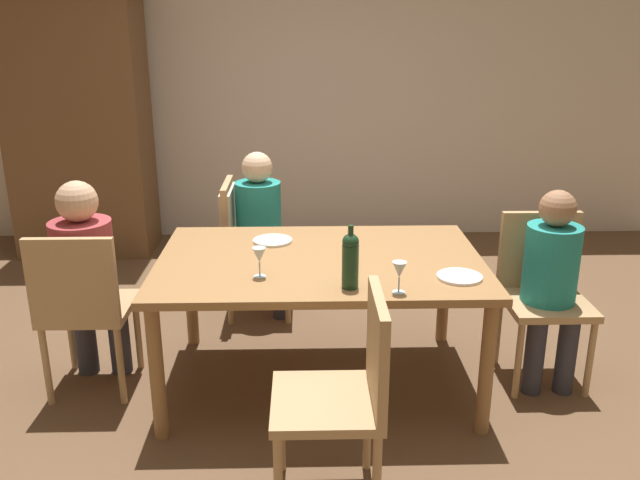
{
  "coord_description": "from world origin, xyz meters",
  "views": [
    {
      "loc": [
        -0.08,
        -3.25,
        1.92
      ],
      "look_at": [
        0.0,
        0.0,
        0.83
      ],
      "focal_mm": 37.06,
      "sensor_mm": 36.0,
      "label": 1
    }
  ],
  "objects_px": {
    "armoire_cabinet": "(79,124)",
    "chair_right_end": "(542,285)",
    "dining_table": "(320,271)",
    "wine_glass_near_left": "(399,271)",
    "person_man_bearded": "(552,275)",
    "dinner_plate_guest_left": "(460,277)",
    "wine_glass_centre": "(259,256)",
    "person_man_guest": "(263,222)",
    "chair_left_end": "(83,302)",
    "dinner_plate_host": "(273,241)",
    "wine_bottle_tall_green": "(350,259)",
    "chair_near": "(348,386)",
    "chair_far_left": "(240,230)",
    "person_woman_host": "(87,271)"
  },
  "relations": [
    {
      "from": "armoire_cabinet",
      "to": "chair_far_left",
      "type": "distance_m",
      "value": 2.05
    },
    {
      "from": "person_woman_host",
      "to": "chair_right_end",
      "type": "bearing_deg",
      "value": 1.43
    },
    {
      "from": "dining_table",
      "to": "person_woman_host",
      "type": "bearing_deg",
      "value": 178.79
    },
    {
      "from": "chair_right_end",
      "to": "person_man_guest",
      "type": "distance_m",
      "value": 1.81
    },
    {
      "from": "chair_near",
      "to": "dinner_plate_host",
      "type": "bearing_deg",
      "value": 15.85
    },
    {
      "from": "wine_glass_centre",
      "to": "wine_glass_near_left",
      "type": "bearing_deg",
      "value": -18.32
    },
    {
      "from": "dinner_plate_host",
      "to": "dining_table",
      "type": "bearing_deg",
      "value": -46.85
    },
    {
      "from": "armoire_cabinet",
      "to": "wine_bottle_tall_green",
      "type": "bearing_deg",
      "value": -52.6
    },
    {
      "from": "dining_table",
      "to": "person_man_bearded",
      "type": "height_order",
      "value": "person_man_bearded"
    },
    {
      "from": "dinner_plate_guest_left",
      "to": "armoire_cabinet",
      "type": "bearing_deg",
      "value": 135.02
    },
    {
      "from": "chair_left_end",
      "to": "chair_near",
      "type": "xyz_separation_m",
      "value": [
        1.32,
        -0.86,
        0.0
      ]
    },
    {
      "from": "wine_bottle_tall_green",
      "to": "wine_glass_centre",
      "type": "relative_size",
      "value": 2.04
    },
    {
      "from": "dining_table",
      "to": "wine_glass_near_left",
      "type": "xyz_separation_m",
      "value": [
        0.35,
        -0.47,
        0.18
      ]
    },
    {
      "from": "wine_glass_near_left",
      "to": "wine_glass_centre",
      "type": "height_order",
      "value": "same"
    },
    {
      "from": "dining_table",
      "to": "dinner_plate_guest_left",
      "type": "bearing_deg",
      "value": -24.22
    },
    {
      "from": "person_woman_host",
      "to": "wine_glass_near_left",
      "type": "relative_size",
      "value": 7.75
    },
    {
      "from": "dining_table",
      "to": "wine_glass_centre",
      "type": "bearing_deg",
      "value": -139.42
    },
    {
      "from": "armoire_cabinet",
      "to": "dining_table",
      "type": "relative_size",
      "value": 1.28
    },
    {
      "from": "dining_table",
      "to": "dinner_plate_host",
      "type": "relative_size",
      "value": 7.66
    },
    {
      "from": "chair_right_end",
      "to": "chair_far_left",
      "type": "height_order",
      "value": "same"
    },
    {
      "from": "dining_table",
      "to": "wine_glass_near_left",
      "type": "distance_m",
      "value": 0.61
    },
    {
      "from": "person_man_bearded",
      "to": "dinner_plate_guest_left",
      "type": "height_order",
      "value": "person_man_bearded"
    },
    {
      "from": "wine_bottle_tall_green",
      "to": "dinner_plate_host",
      "type": "relative_size",
      "value": 1.37
    },
    {
      "from": "armoire_cabinet",
      "to": "person_man_bearded",
      "type": "xyz_separation_m",
      "value": [
        3.18,
        -2.34,
        -0.46
      ]
    },
    {
      "from": "dining_table",
      "to": "chair_near",
      "type": "bearing_deg",
      "value": -84.72
    },
    {
      "from": "chair_near",
      "to": "wine_glass_centre",
      "type": "distance_m",
      "value": 0.85
    },
    {
      "from": "chair_near",
      "to": "person_man_guest",
      "type": "xyz_separation_m",
      "value": [
        -0.44,
        1.89,
        0.11
      ]
    },
    {
      "from": "chair_far_left",
      "to": "person_man_guest",
      "type": "bearing_deg",
      "value": 90.0
    },
    {
      "from": "wine_glass_centre",
      "to": "armoire_cabinet",
      "type": "bearing_deg",
      "value": 122.7
    },
    {
      "from": "dinner_plate_guest_left",
      "to": "chair_left_end",
      "type": "bearing_deg",
      "value": 173.59
    },
    {
      "from": "person_woman_host",
      "to": "dinner_plate_host",
      "type": "relative_size",
      "value": 5.21
    },
    {
      "from": "chair_near",
      "to": "wine_bottle_tall_green",
      "type": "distance_m",
      "value": 0.64
    },
    {
      "from": "dinner_plate_guest_left",
      "to": "chair_right_end",
      "type": "bearing_deg",
      "value": 34.6
    },
    {
      "from": "chair_right_end",
      "to": "chair_far_left",
      "type": "relative_size",
      "value": 1.0
    },
    {
      "from": "chair_right_end",
      "to": "chair_far_left",
      "type": "xyz_separation_m",
      "value": [
        -1.73,
        0.86,
        0.06
      ]
    },
    {
      "from": "chair_left_end",
      "to": "person_woman_host",
      "type": "bearing_deg",
      "value": 90.0
    },
    {
      "from": "dining_table",
      "to": "wine_bottle_tall_green",
      "type": "relative_size",
      "value": 5.6
    },
    {
      "from": "dinner_plate_guest_left",
      "to": "wine_glass_centre",
      "type": "bearing_deg",
      "value": 177.4
    },
    {
      "from": "chair_left_end",
      "to": "wine_bottle_tall_green",
      "type": "xyz_separation_m",
      "value": [
        1.36,
        -0.32,
        0.34
      ]
    },
    {
      "from": "person_woman_host",
      "to": "person_man_guest",
      "type": "relative_size",
      "value": 1.03
    },
    {
      "from": "person_man_guest",
      "to": "dinner_plate_guest_left",
      "type": "distance_m",
      "value": 1.61
    },
    {
      "from": "armoire_cabinet",
      "to": "chair_left_end",
      "type": "bearing_deg",
      "value": -73.31
    },
    {
      "from": "dining_table",
      "to": "chair_near",
      "type": "xyz_separation_m",
      "value": [
        0.09,
        -0.94,
        -0.12
      ]
    },
    {
      "from": "person_man_bearded",
      "to": "person_man_guest",
      "type": "distance_m",
      "value": 1.86
    },
    {
      "from": "dining_table",
      "to": "dinner_plate_host",
      "type": "bearing_deg",
      "value": 133.15
    },
    {
      "from": "chair_left_end",
      "to": "wine_glass_centre",
      "type": "relative_size",
      "value": 6.17
    },
    {
      "from": "armoire_cabinet",
      "to": "chair_right_end",
      "type": "xyz_separation_m",
      "value": [
        3.18,
        -2.23,
        -0.56
      ]
    },
    {
      "from": "chair_left_end",
      "to": "chair_far_left",
      "type": "relative_size",
      "value": 1.0
    },
    {
      "from": "dinner_plate_host",
      "to": "person_woman_host",
      "type": "bearing_deg",
      "value": -165.5
    },
    {
      "from": "person_man_guest",
      "to": "dinner_plate_guest_left",
      "type": "bearing_deg",
      "value": 39.45
    }
  ]
}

